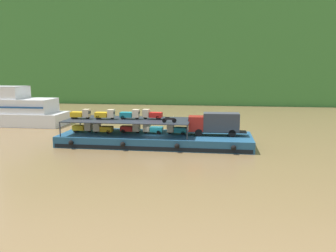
# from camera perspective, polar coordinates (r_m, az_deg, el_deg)

# --- Properties ---
(ground_plane) EXTENTS (400.00, 400.00, 0.00)m
(ground_plane) POSITION_cam_1_polar(r_m,az_deg,el_deg) (48.43, -2.10, -3.10)
(ground_plane) COLOR brown
(hillside_far_bank) EXTENTS (122.52, 38.30, 38.50)m
(hillside_far_bank) POSITION_cam_1_polar(r_m,az_deg,el_deg) (119.50, 4.16, 14.74)
(hillside_far_bank) COLOR #387533
(hillside_far_bank) RESTS_ON ground
(cargo_barge) EXTENTS (26.50, 8.44, 1.50)m
(cargo_barge) POSITION_cam_1_polar(r_m,az_deg,el_deg) (48.25, -2.11, -2.24)
(cargo_barge) COLOR navy
(cargo_barge) RESTS_ON ground
(covered_lorry) EXTENTS (7.90, 2.47, 3.10)m
(covered_lorry) POSITION_cam_1_polar(r_m,az_deg,el_deg) (47.44, 7.82, 0.48)
(covered_lorry) COLOR maroon
(covered_lorry) RESTS_ON cargo_barge
(cargo_rack) EXTENTS (17.30, 7.12, 2.00)m
(cargo_rack) POSITION_cam_1_polar(r_m,az_deg,el_deg) (48.62, -6.54, 1.01)
(cargo_rack) COLOR #232833
(cargo_rack) RESTS_ON cargo_barge
(mini_truck_lower_stern) EXTENTS (2.74, 1.20, 1.38)m
(mini_truck_lower_stern) POSITION_cam_1_polar(r_m,az_deg,el_deg) (51.14, -13.88, -0.21)
(mini_truck_lower_stern) COLOR gold
(mini_truck_lower_stern) RESTS_ON cargo_barge
(mini_truck_lower_aft) EXTENTS (2.76, 1.23, 1.38)m
(mini_truck_lower_aft) POSITION_cam_1_polar(r_m,az_deg,el_deg) (49.64, -10.73, -0.38)
(mini_truck_lower_aft) COLOR gold
(mini_truck_lower_aft) RESTS_ON cargo_barge
(mini_truck_lower_mid) EXTENTS (2.77, 1.25, 1.38)m
(mini_truck_lower_mid) POSITION_cam_1_polar(r_m,az_deg,el_deg) (49.24, -6.17, -0.35)
(mini_truck_lower_mid) COLOR red
(mini_truck_lower_mid) RESTS_ON cargo_barge
(mini_truck_lower_fore) EXTENTS (2.77, 1.26, 1.38)m
(mini_truck_lower_fore) POSITION_cam_1_polar(r_m,az_deg,el_deg) (48.51, -2.55, -0.45)
(mini_truck_lower_fore) COLOR teal
(mini_truck_lower_fore) RESTS_ON cargo_barge
(mini_truck_lower_bow) EXTENTS (2.78, 1.28, 1.38)m
(mini_truck_lower_bow) POSITION_cam_1_polar(r_m,az_deg,el_deg) (48.09, 1.42, -0.53)
(mini_truck_lower_bow) COLOR teal
(mini_truck_lower_bow) RESTS_ON cargo_barge
(mini_truck_upper_stern) EXTENTS (2.74, 1.21, 1.38)m
(mini_truck_upper_stern) POSITION_cam_1_polar(r_m,az_deg,el_deg) (50.40, -14.20, 1.94)
(mini_truck_upper_stern) COLOR gold
(mini_truck_upper_stern) RESTS_ON cargo_rack
(mini_truck_upper_mid) EXTENTS (2.78, 1.28, 1.38)m
(mini_truck_upper_mid) POSITION_cam_1_polar(r_m,az_deg,el_deg) (49.26, -10.32, 1.91)
(mini_truck_upper_mid) COLOR gold
(mini_truck_upper_mid) RESTS_ON cargo_rack
(mini_truck_upper_fore) EXTENTS (2.75, 1.21, 1.38)m
(mini_truck_upper_fore) POSITION_cam_1_polar(r_m,az_deg,el_deg) (48.83, -6.26, 1.94)
(mini_truck_upper_fore) COLOR teal
(mini_truck_upper_fore) RESTS_ON cargo_rack
(mini_truck_upper_bow) EXTENTS (2.79, 1.29, 1.38)m
(mini_truck_upper_bow) POSITION_cam_1_polar(r_m,az_deg,el_deg) (48.53, -2.66, 1.94)
(mini_truck_upper_bow) COLOR red
(mini_truck_upper_bow) RESTS_ON cargo_rack
(motorcycle_upper_port) EXTENTS (1.90, 0.55, 0.87)m
(motorcycle_upper_port) POSITION_cam_1_polar(r_m,az_deg,el_deg) (45.29, 0.19, 1.09)
(motorcycle_upper_port) COLOR black
(motorcycle_upper_port) RESTS_ON cargo_rack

